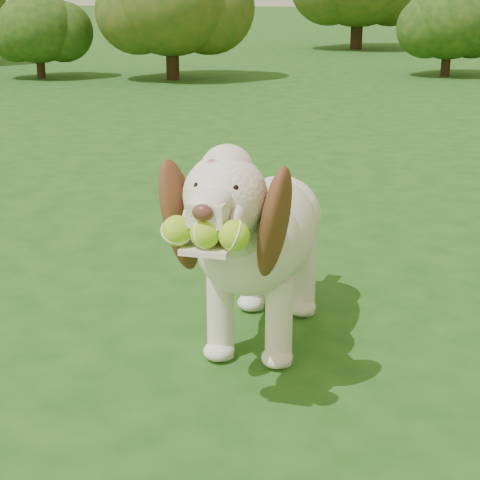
# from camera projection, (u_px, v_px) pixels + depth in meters

# --- Properties ---
(ground) EXTENTS (80.00, 80.00, 0.00)m
(ground) POSITION_uv_depth(u_px,v_px,m) (325.00, 311.00, 3.34)
(ground) COLOR #1B4914
(ground) RESTS_ON ground
(dog) EXTENTS (0.51, 1.30, 0.85)m
(dog) POSITION_uv_depth(u_px,v_px,m) (259.00, 231.00, 2.90)
(dog) COLOR white
(dog) RESTS_ON ground
(shrub_a) EXTENTS (1.13, 1.13, 1.17)m
(shrub_a) POSITION_uv_depth(u_px,v_px,m) (38.00, 28.00, 11.04)
(shrub_a) COLOR #382314
(shrub_a) RESTS_ON ground
(shrub_b) EXTENTS (1.72, 1.72, 1.79)m
(shrub_b) POSITION_uv_depth(u_px,v_px,m) (171.00, 1.00, 10.77)
(shrub_b) COLOR #382314
(shrub_b) RESTS_ON ground
(shrub_c) EXTENTS (1.27, 1.27, 1.31)m
(shrub_c) POSITION_uv_depth(u_px,v_px,m) (449.00, 21.00, 11.27)
(shrub_c) COLOR #382314
(shrub_c) RESTS_ON ground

